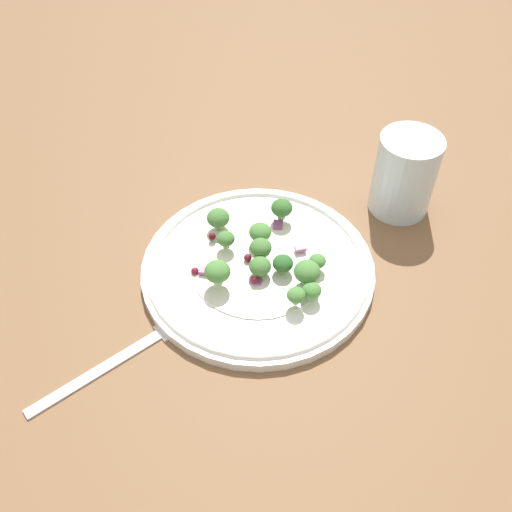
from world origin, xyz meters
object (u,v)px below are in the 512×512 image
(broccoli_floret_0, at_px, (282,208))
(water_glass, at_px, (405,174))
(broccoli_floret_2, at_px, (260,267))
(fork, at_px, (122,356))
(plate, at_px, (256,267))
(broccoli_floret_1, at_px, (227,237))

(broccoli_floret_0, xyz_separation_m, water_glass, (0.10, -0.13, 0.02))
(broccoli_floret_2, bearing_deg, fork, 147.06)
(plate, distance_m, water_glass, 0.22)
(fork, height_order, water_glass, water_glass)
(broccoli_floret_0, distance_m, broccoli_floret_1, 0.08)
(plate, bearing_deg, broccoli_floret_0, -1.44)
(water_glass, bearing_deg, fork, 147.42)
(broccoli_floret_2, height_order, water_glass, water_glass)
(broccoli_floret_0, xyz_separation_m, broccoli_floret_2, (-0.09, -0.01, -0.01))
(broccoli_floret_0, bearing_deg, broccoli_floret_2, -174.81)
(broccoli_floret_1, relative_size, broccoli_floret_2, 0.83)
(broccoli_floret_0, distance_m, fork, 0.26)
(broccoli_floret_1, xyz_separation_m, broccoli_floret_2, (-0.03, -0.05, -0.00))
(broccoli_floret_2, height_order, fork, broccoli_floret_2)
(broccoli_floret_2, relative_size, fork, 0.15)
(plate, distance_m, broccoli_floret_0, 0.08)
(broccoli_floret_1, distance_m, fork, 0.18)
(broccoli_floret_0, xyz_separation_m, fork, (-0.24, 0.09, -0.03))
(water_glass, bearing_deg, broccoli_floret_1, 133.51)
(plate, height_order, fork, plate)
(broccoli_floret_0, height_order, broccoli_floret_2, broccoli_floret_0)
(broccoli_floret_2, relative_size, water_glass, 0.24)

